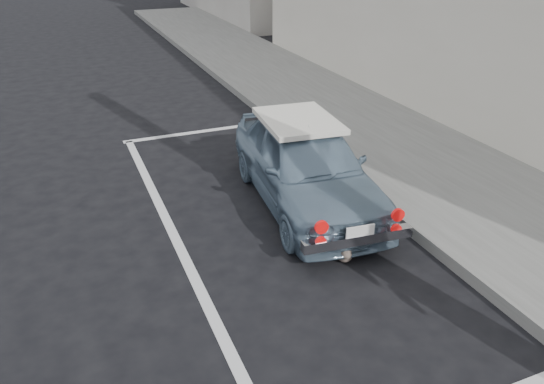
% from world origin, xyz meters
% --- Properties ---
extents(sidewalk, '(2.80, 40.00, 0.15)m').
position_xyz_m(sidewalk, '(3.20, 2.00, 0.07)').
color(sidewalk, slate).
rests_on(sidewalk, ground).
extents(pline_front, '(3.00, 0.12, 0.01)m').
position_xyz_m(pline_front, '(0.50, 6.50, 0.00)').
color(pline_front, silver).
rests_on(pline_front, ground).
extents(pline_side, '(0.12, 7.00, 0.01)m').
position_xyz_m(pline_side, '(-0.90, 3.00, 0.00)').
color(pline_side, silver).
rests_on(pline_side, ground).
extents(retro_coupe, '(1.68, 3.51, 1.15)m').
position_xyz_m(retro_coupe, '(0.99, 3.19, 0.58)').
color(retro_coupe, '#6D889D').
rests_on(retro_coupe, ground).
extents(cat, '(0.30, 0.43, 0.25)m').
position_xyz_m(cat, '(0.79, 1.73, 0.11)').
color(cat, '#746859').
rests_on(cat, ground).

